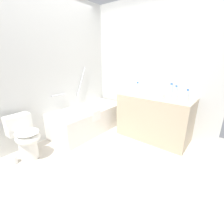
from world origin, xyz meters
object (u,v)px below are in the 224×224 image
Objects in this scene: water_bottle_1 at (137,88)px; toilet_paper_roll at (13,160)px; bathtub at (88,118)px; drinking_glass_2 at (131,90)px; sink_basin at (156,95)px; drinking_glass_1 at (144,92)px; toilet at (25,138)px; water_bottle_0 at (176,93)px; water_bottle_3 at (187,95)px; sink_faucet at (160,93)px; water_bottle_2 at (171,91)px; drinking_glass_0 at (149,92)px.

water_bottle_1 is 2.40m from toilet_paper_roll.
drinking_glass_2 is at bearing -50.43° from bathtub.
sink_basin is 0.26m from drinking_glass_1.
toilet is 2.26m from sink_basin.
water_bottle_0 is 1.23× the size of water_bottle_3.
sink_faucet is 0.43m from water_bottle_1.
bathtub is 8.32× the size of water_bottle_3.
toilet_paper_roll is (-2.06, 1.61, -0.88)m from water_bottle_0.
water_bottle_1 is at bearing 94.61° from water_bottle_2.
water_bottle_0 is 0.10m from water_bottle_2.
bathtub is 1.21m from water_bottle_1.
water_bottle_0 is at bearing -69.94° from bathtub.
water_bottle_2 is (1.88, -1.49, 0.60)m from toilet.
drinking_glass_1 is (-0.01, 0.76, -0.04)m from water_bottle_3.
water_bottle_3 is 1.85× the size of drinking_glass_2.
water_bottle_2 is at bearing -85.39° from water_bottle_1.
sink_basin is at bearing 107.75° from water_bottle_2.
sink_basin is 3.18× the size of drinking_glass_0.
sink_basin is at bearing -32.34° from toilet_paper_roll.
water_bottle_1 reaches higher than water_bottle_3.
water_bottle_2 is (0.61, -1.47, 0.68)m from bathtub.
bathtub reaches higher than water_bottle_0.
sink_faucet reaches higher than toilet.
toilet_paper_roll is (-2.20, 1.28, -0.80)m from sink_faucet.
drinking_glass_2 reaches higher than toilet.
drinking_glass_0 reaches higher than toilet_paper_roll.
drinking_glass_0 is at bearing 65.42° from sink_basin.
sink_basin is 0.25m from water_bottle_2.
water_bottle_0 reaches higher than water_bottle_3.
bathtub reaches higher than drinking_glass_0.
drinking_glass_1 is at bearing 120.07° from drinking_glass_0.
drinking_glass_1 is (0.02, -0.14, -0.06)m from water_bottle_1.
water_bottle_2 is at bearing 85.33° from water_bottle_3.
drinking_glass_0 is at bearing -82.67° from drinking_glass_2.
water_bottle_0 is 1.80× the size of toilet_paper_roll.
drinking_glass_2 is (-0.01, 1.05, -0.04)m from water_bottle_3.
sink_faucet is at bearing 65.89° from water_bottle_2.
sink_faucet reaches higher than toilet_paper_roll.
toilet is 2.74× the size of water_bottle_2.
water_bottle_2 is (-0.10, -0.23, 0.09)m from sink_faucet.
toilet_paper_roll is at bearing 149.76° from sink_faucet.
sink_basin is at bearing -114.58° from drinking_glass_0.
toilet_paper_roll is (-2.08, 1.79, -0.86)m from water_bottle_3.
toilet is 2.11m from water_bottle_1.
bathtub is 17.09× the size of drinking_glass_0.
toilet_paper_roll is at bearing 152.53° from drinking_glass_0.
sink_basin is 1.55× the size of water_bottle_3.
water_bottle_1 is at bearing 63.34° from toilet.
toilet_paper_roll is at bearing 144.27° from water_bottle_2.
bathtub is at bearing 110.06° from water_bottle_0.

